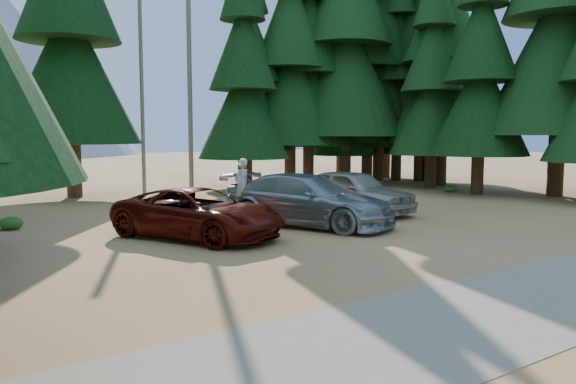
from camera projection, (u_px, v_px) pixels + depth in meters
The scene contains 19 objects.
ground at pixel (370, 238), 17.02m from camera, with size 160.00×160.00×0.00m, color #B1714B.
forest_belt_north at pixel (174, 194), 29.32m from camera, with size 36.00×7.00×22.00m, color black, non-canonical shape.
forest_belt_east at pixel (539, 195), 29.02m from camera, with size 6.00×22.00×22.00m, color black, non-canonical shape.
snag_front at pixel (190, 78), 28.75m from camera, with size 0.24×0.24×12.00m, color gray.
snag_back at pixel (142, 98), 28.96m from camera, with size 0.20×0.20×10.00m, color gray.
red_pickup at pixel (198, 213), 16.87m from camera, with size 2.51×5.44×1.51m, color #510E06.
silver_minivan_center at pixel (308, 200), 19.16m from camera, with size 2.47×6.08×1.77m, color #A5A6AD.
silver_minivan_right at pixel (353, 191), 22.13m from camera, with size 2.07×5.15×1.75m, color #BBB3A6.
frisbee_player at pixel (242, 185), 19.51m from camera, with size 0.78×0.64×1.83m.
log_left at pixel (186, 210), 21.92m from camera, with size 0.34×0.34×4.80m, color gray.
log_mid at pixel (257, 200), 25.42m from camera, with size 0.30×0.30×3.62m, color gray.
log_right at pixel (360, 199), 26.05m from camera, with size 0.28×0.28×4.30m, color gray.
shrub_far_left at pixel (11, 223), 18.44m from camera, with size 0.77×0.77×0.42m, color #2D611D.
shrub_left at pixel (154, 204), 23.32m from camera, with size 0.82×0.82×0.45m, color #2D611D.
shrub_center_left at pixel (240, 200), 24.71m from camera, with size 0.85×0.85×0.47m, color #2D611D.
shrub_center_right at pixel (275, 202), 24.10m from camera, with size 0.83×0.83×0.46m, color #2D611D.
shrub_right at pixel (334, 191), 28.46m from camera, with size 0.87×0.87×0.48m, color #2D611D.
shrub_far_right at pixel (340, 193), 27.41m from camera, with size 0.92×0.92×0.50m, color #2D611D.
shrub_edge_east at pixel (450, 189), 30.38m from camera, with size 0.70×0.70×0.39m, color #2D611D.
Camera 1 is at (-11.54, -12.44, 3.12)m, focal length 35.00 mm.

